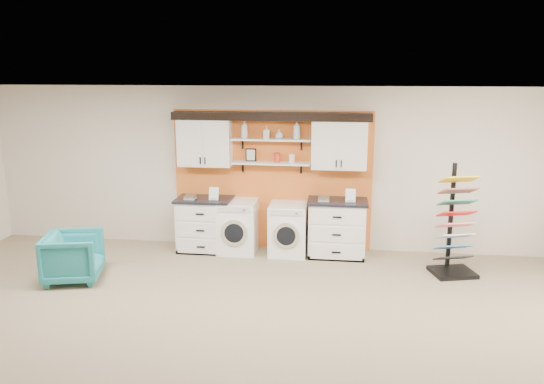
# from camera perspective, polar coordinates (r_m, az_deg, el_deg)

# --- Properties ---
(floor) EXTENTS (10.00, 10.00, 0.00)m
(floor) POSITION_cam_1_polar(r_m,az_deg,el_deg) (5.90, -5.14, -18.38)
(floor) COLOR gray
(floor) RESTS_ON ground
(ceiling) EXTENTS (10.00, 10.00, 0.00)m
(ceiling) POSITION_cam_1_polar(r_m,az_deg,el_deg) (5.04, -5.80, 9.90)
(ceiling) COLOR white
(ceiling) RESTS_ON wall_back
(wall_back) EXTENTS (10.00, 0.00, 10.00)m
(wall_back) POSITION_cam_1_polar(r_m,az_deg,el_deg) (9.13, 0.06, 2.54)
(wall_back) COLOR beige
(wall_back) RESTS_ON floor
(accent_panel) EXTENTS (3.40, 0.07, 2.40)m
(accent_panel) POSITION_cam_1_polar(r_m,az_deg,el_deg) (9.14, 0.03, 1.26)
(accent_panel) COLOR orange
(accent_panel) RESTS_ON wall_back
(upper_cabinet_left) EXTENTS (0.90, 0.35, 0.84)m
(upper_cabinet_left) POSITION_cam_1_polar(r_m,az_deg,el_deg) (9.07, -7.24, 5.43)
(upper_cabinet_left) COLOR white
(upper_cabinet_left) RESTS_ON wall_back
(upper_cabinet_right) EXTENTS (0.90, 0.35, 0.84)m
(upper_cabinet_right) POSITION_cam_1_polar(r_m,az_deg,el_deg) (8.78, 7.25, 5.18)
(upper_cabinet_right) COLOR white
(upper_cabinet_right) RESTS_ON wall_back
(shelf_lower) EXTENTS (1.32, 0.28, 0.03)m
(shelf_lower) POSITION_cam_1_polar(r_m,az_deg,el_deg) (8.91, -0.10, 3.13)
(shelf_lower) COLOR white
(shelf_lower) RESTS_ON wall_back
(shelf_upper) EXTENTS (1.32, 0.28, 0.03)m
(shelf_upper) POSITION_cam_1_polar(r_m,az_deg,el_deg) (8.85, -0.11, 5.68)
(shelf_upper) COLOR white
(shelf_upper) RESTS_ON wall_back
(crown_molding) EXTENTS (3.30, 0.41, 0.13)m
(crown_molding) POSITION_cam_1_polar(r_m,az_deg,el_deg) (8.82, -0.10, 8.25)
(crown_molding) COLOR black
(crown_molding) RESTS_ON wall_back
(picture_frame) EXTENTS (0.18, 0.02, 0.22)m
(picture_frame) POSITION_cam_1_polar(r_m,az_deg,el_deg) (8.99, -2.28, 4.01)
(picture_frame) COLOR black
(picture_frame) RESTS_ON shelf_lower
(canister_red) EXTENTS (0.11, 0.11, 0.16)m
(canister_red) POSITION_cam_1_polar(r_m,az_deg,el_deg) (8.88, 0.54, 3.71)
(canister_red) COLOR red
(canister_red) RESTS_ON shelf_lower
(canister_cream) EXTENTS (0.10, 0.10, 0.14)m
(canister_cream) POSITION_cam_1_polar(r_m,az_deg,el_deg) (8.86, 2.14, 3.61)
(canister_cream) COLOR silver
(canister_cream) RESTS_ON shelf_lower
(base_cabinet_left) EXTENTS (0.95, 0.66, 0.93)m
(base_cabinet_left) POSITION_cam_1_polar(r_m,az_deg,el_deg) (9.22, -7.23, -3.46)
(base_cabinet_left) COLOR white
(base_cabinet_left) RESTS_ON floor
(base_cabinet_right) EXTENTS (0.99, 0.66, 0.96)m
(base_cabinet_right) POSITION_cam_1_polar(r_m,az_deg,el_deg) (8.93, 6.99, -3.88)
(base_cabinet_right) COLOR white
(base_cabinet_right) RESTS_ON floor
(washer) EXTENTS (0.64, 0.71, 0.90)m
(washer) POSITION_cam_1_polar(r_m,az_deg,el_deg) (9.09, -3.68, -3.70)
(washer) COLOR white
(washer) RESTS_ON floor
(dryer) EXTENTS (0.62, 0.71, 0.87)m
(dryer) POSITION_cam_1_polar(r_m,az_deg,el_deg) (8.98, 1.75, -4.00)
(dryer) COLOR white
(dryer) RESTS_ON floor
(sample_rack) EXTENTS (0.73, 0.66, 1.70)m
(sample_rack) POSITION_cam_1_polar(r_m,az_deg,el_deg) (8.53, 18.99, -4.93)
(sample_rack) COLOR black
(sample_rack) RESTS_ON floor
(armchair) EXTENTS (0.96, 0.94, 0.72)m
(armchair) POSITION_cam_1_polar(r_m,az_deg,el_deg) (8.42, -20.57, -6.56)
(armchair) COLOR teal
(armchair) RESTS_ON floor
(soap_bottle_a) EXTENTS (0.16, 0.16, 0.30)m
(soap_bottle_a) POSITION_cam_1_polar(r_m,az_deg,el_deg) (8.90, -2.99, 6.77)
(soap_bottle_a) COLOR silver
(soap_bottle_a) RESTS_ON shelf_upper
(soap_bottle_b) EXTENTS (0.10, 0.10, 0.21)m
(soap_bottle_b) POSITION_cam_1_polar(r_m,az_deg,el_deg) (8.85, -0.58, 6.46)
(soap_bottle_b) COLOR silver
(soap_bottle_b) RESTS_ON shelf_upper
(soap_bottle_c) EXTENTS (0.17, 0.17, 0.16)m
(soap_bottle_c) POSITION_cam_1_polar(r_m,az_deg,el_deg) (8.82, 0.77, 6.26)
(soap_bottle_c) COLOR silver
(soap_bottle_c) RESTS_ON shelf_upper
(soap_bottle_d) EXTENTS (0.17, 0.17, 0.31)m
(soap_bottle_d) POSITION_cam_1_polar(r_m,az_deg,el_deg) (8.79, 2.67, 6.72)
(soap_bottle_d) COLOR silver
(soap_bottle_d) RESTS_ON shelf_upper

